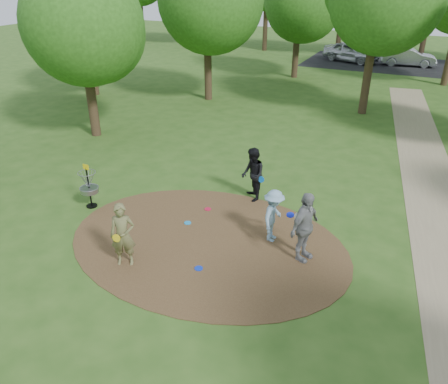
% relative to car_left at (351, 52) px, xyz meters
% --- Properties ---
extents(ground, '(100.00, 100.00, 0.00)m').
position_rel_car_left_xyz_m(ground, '(1.39, -29.67, -0.81)').
color(ground, '#2D5119').
rests_on(ground, ground).
extents(dirt_clearing, '(8.40, 8.40, 0.02)m').
position_rel_car_left_xyz_m(dirt_clearing, '(1.39, -29.67, -0.80)').
color(dirt_clearing, '#47301C').
rests_on(dirt_clearing, ground).
extents(parking_lot, '(14.00, 8.00, 0.01)m').
position_rel_car_left_xyz_m(parking_lot, '(3.39, 0.33, -0.80)').
color(parking_lot, black).
rests_on(parking_lot, ground).
extents(player_observer_with_disc, '(0.79, 0.69, 1.82)m').
position_rel_car_left_xyz_m(player_observer_with_disc, '(-0.14, -31.51, 0.10)').
color(player_observer_with_disc, brown).
rests_on(player_observer_with_disc, ground).
extents(player_throwing_with_disc, '(0.91, 1.06, 1.62)m').
position_rel_car_left_xyz_m(player_throwing_with_disc, '(3.08, -28.73, 0.00)').
color(player_throwing_with_disc, '#7FA3BD').
rests_on(player_throwing_with_disc, ground).
extents(player_walking_with_disc, '(1.10, 1.15, 1.87)m').
position_rel_car_left_xyz_m(player_walking_with_disc, '(1.60, -26.61, 0.13)').
color(player_walking_with_disc, black).
rests_on(player_walking_with_disc, ground).
extents(player_waiting_with_disc, '(0.83, 1.28, 2.03)m').
position_rel_car_left_xyz_m(player_waiting_with_disc, '(4.13, -29.28, 0.21)').
color(player_waiting_with_disc, gray).
rests_on(player_waiting_with_disc, ground).
extents(disc_ground_cyan, '(0.22, 0.22, 0.02)m').
position_rel_car_left_xyz_m(disc_ground_cyan, '(0.37, -28.99, -0.78)').
color(disc_ground_cyan, '#1989CE').
rests_on(disc_ground_cyan, dirt_clearing).
extents(disc_ground_blue, '(0.22, 0.22, 0.02)m').
position_rel_car_left_xyz_m(disc_ground_blue, '(1.77, -30.91, -0.78)').
color(disc_ground_blue, '#0B2BC3').
rests_on(disc_ground_blue, dirt_clearing).
extents(disc_ground_red, '(0.22, 0.22, 0.02)m').
position_rel_car_left_xyz_m(disc_ground_red, '(0.55, -27.94, -0.78)').
color(disc_ground_red, red).
rests_on(disc_ground_red, dirt_clearing).
extents(car_left, '(5.11, 3.50, 1.62)m').
position_rel_car_left_xyz_m(car_left, '(0.00, 0.00, 0.00)').
color(car_left, '#B3B7BB').
rests_on(car_left, ground).
extents(car_right, '(4.42, 2.11, 1.40)m').
position_rel_car_left_xyz_m(car_right, '(4.56, 0.19, -0.11)').
color(car_right, '#93969A').
rests_on(car_right, ground).
extents(disc_golf_basket, '(0.63, 0.63, 1.54)m').
position_rel_car_left_xyz_m(disc_golf_basket, '(-3.11, -29.37, 0.07)').
color(disc_golf_basket, black).
rests_on(disc_golf_basket, ground).
extents(tree_ring, '(37.15, 45.50, 8.84)m').
position_rel_car_left_xyz_m(tree_ring, '(2.07, -20.41, 4.32)').
color(tree_ring, '#332316').
rests_on(tree_ring, ground).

